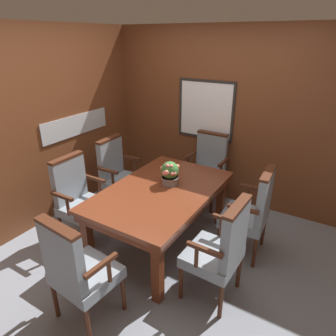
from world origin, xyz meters
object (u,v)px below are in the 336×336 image
at_px(chair_left_near, 78,196).
at_px(chair_head_far, 208,166).
at_px(chair_head_near, 77,268).
at_px(chair_right_far, 252,210).
at_px(potted_plant, 170,173).
at_px(dining_table, 161,196).
at_px(chair_right_near, 221,248).
at_px(chair_left_far, 118,172).

distance_m(chair_left_near, chair_head_far, 1.86).
bearing_deg(chair_head_near, chair_right_far, -115.40).
xyz_separation_m(chair_left_near, potted_plant, (0.92, 0.56, 0.30)).
bearing_deg(dining_table, chair_right_near, -24.40).
xyz_separation_m(chair_left_far, potted_plant, (0.97, -0.21, 0.30)).
xyz_separation_m(chair_left_far, chair_right_far, (1.88, -0.00, 0.00)).
xyz_separation_m(dining_table, chair_right_far, (0.94, 0.37, -0.07)).
relative_size(chair_left_near, chair_head_far, 1.00).
bearing_deg(chair_head_far, chair_left_near, -118.92).
bearing_deg(chair_right_far, chair_left_far, -93.28).
height_order(chair_left_near, chair_head_far, same).
bearing_deg(chair_right_near, dining_table, -112.62).
distance_m(chair_right_near, chair_head_far, 1.83).
distance_m(chair_left_near, potted_plant, 1.12).
bearing_deg(chair_right_near, chair_right_far, 178.48).
relative_size(chair_right_near, chair_head_far, 1.00).
bearing_deg(chair_head_far, chair_head_near, -89.75).
bearing_deg(chair_left_far, dining_table, -113.86).
distance_m(chair_right_far, potted_plant, 0.99).
bearing_deg(chair_right_near, chair_left_near, -88.28).
bearing_deg(chair_left_near, chair_right_far, -68.05).
relative_size(chair_left_far, chair_head_far, 1.00).
distance_m(chair_right_near, chair_left_near, 1.80).
bearing_deg(chair_right_near, chair_head_near, -44.88).
relative_size(chair_right_near, chair_left_far, 1.00).
relative_size(chair_right_near, chair_right_far, 1.00).
relative_size(chair_left_far, chair_right_far, 1.00).
distance_m(chair_left_far, chair_head_near, 1.87).
bearing_deg(chair_left_far, chair_left_near, -179.47).
xyz_separation_m(chair_head_near, potted_plant, (0.03, 1.41, 0.30)).
distance_m(chair_head_near, potted_plant, 1.44).
bearing_deg(chair_head_far, potted_plant, -89.31).
xyz_separation_m(chair_right_near, chair_right_far, (0.04, 0.77, 0.00)).
distance_m(dining_table, chair_left_near, 0.99).
bearing_deg(chair_left_far, chair_right_near, -115.40).
height_order(dining_table, chair_right_far, chair_right_far).
bearing_deg(dining_table, chair_head_near, -90.43).
bearing_deg(potted_plant, chair_right_near, -32.74).
relative_size(dining_table, chair_left_far, 1.63).
distance_m(dining_table, potted_plant, 0.28).
xyz_separation_m(dining_table, chair_head_near, (-0.01, -1.25, -0.07)).
bearing_deg(chair_left_near, chair_head_far, -30.77).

